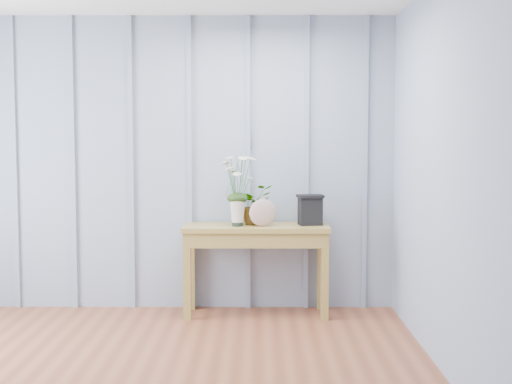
{
  "coord_description": "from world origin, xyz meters",
  "views": [
    {
      "loc": [
        0.85,
        -3.85,
        1.5
      ],
      "look_at": [
        0.82,
        1.94,
        1.03
      ],
      "focal_mm": 50.0,
      "sensor_mm": 36.0,
      "label": 1
    }
  ],
  "objects_px": {
    "sideboard": "(256,239)",
    "felt_disc_vessel": "(263,213)",
    "carved_box": "(310,210)",
    "daisy_vase": "(238,181)"
  },
  "relations": [
    {
      "from": "carved_box",
      "to": "felt_disc_vessel",
      "type": "bearing_deg",
      "value": -166.71
    },
    {
      "from": "sideboard",
      "to": "felt_disc_vessel",
      "type": "xyz_separation_m",
      "value": [
        0.06,
        -0.08,
        0.23
      ]
    },
    {
      "from": "felt_disc_vessel",
      "to": "carved_box",
      "type": "bearing_deg",
      "value": 3.82
    },
    {
      "from": "daisy_vase",
      "to": "felt_disc_vessel",
      "type": "distance_m",
      "value": 0.33
    },
    {
      "from": "sideboard",
      "to": "daisy_vase",
      "type": "bearing_deg",
      "value": -160.99
    },
    {
      "from": "sideboard",
      "to": "carved_box",
      "type": "relative_size",
      "value": 4.76
    },
    {
      "from": "sideboard",
      "to": "felt_disc_vessel",
      "type": "distance_m",
      "value": 0.25
    },
    {
      "from": "daisy_vase",
      "to": "carved_box",
      "type": "relative_size",
      "value": 2.36
    },
    {
      "from": "daisy_vase",
      "to": "carved_box",
      "type": "bearing_deg",
      "value": 6.45
    },
    {
      "from": "daisy_vase",
      "to": "sideboard",
      "type": "bearing_deg",
      "value": 19.01
    }
  ]
}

